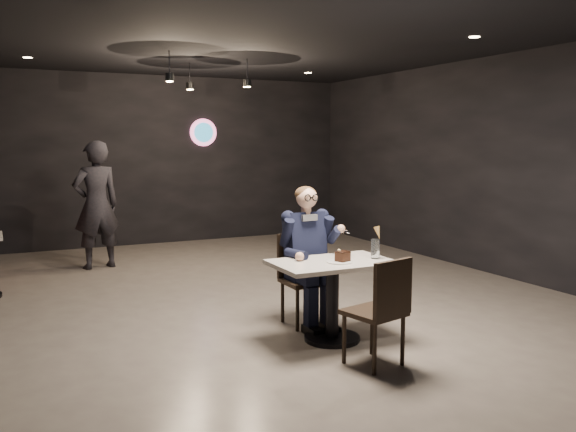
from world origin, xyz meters
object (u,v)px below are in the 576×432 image
passerby (96,205)px  sundae_glass (375,249)px  chair_far (305,280)px  seated_man (305,254)px  main_table (332,301)px  chair_near (374,310)px

passerby → sundae_glass: bearing=102.5°
chair_far → passerby: 4.07m
chair_far → seated_man: seated_man is taller
chair_far → main_table: bearing=-90.0°
chair_near → sundae_glass: bearing=42.1°
main_table → sundae_glass: bearing=-8.7°
main_table → sundae_glass: sundae_glass is taller
main_table → chair_far: chair_far is taller
seated_man → passerby: passerby is taller
chair_near → seated_man: seated_man is taller
chair_far → sundae_glass: sundae_glass is taller
seated_man → passerby: size_ratio=0.78×
main_table → chair_far: 0.56m
seated_man → chair_far: bearing=0.0°
chair_near → chair_far: bearing=76.4°
chair_far → sundae_glass: bearing=-55.5°
seated_man → sundae_glass: (0.42, -0.61, 0.12)m
main_table → sundae_glass: size_ratio=6.07×
chair_far → passerby: passerby is taller
chair_far → chair_near: size_ratio=1.00×
main_table → seated_man: size_ratio=0.76×
chair_far → chair_near: (0.00, -1.23, 0.00)m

